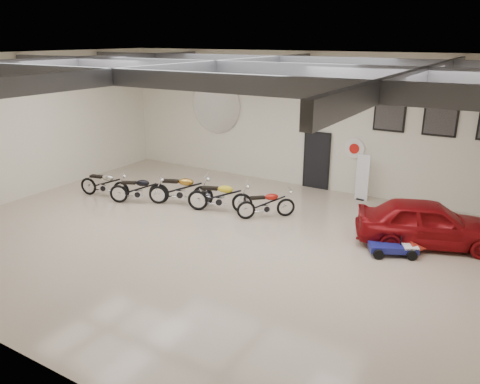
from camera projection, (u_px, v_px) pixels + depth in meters
The scene contains 18 objects.
floor at pixel (218, 240), 13.22m from camera, with size 16.00×12.00×0.01m, color tan.
ceiling at pixel (215, 57), 11.63m from camera, with size 16.00×12.00×0.01m, color gray.
back_wall at pixel (307, 121), 17.31m from camera, with size 16.00×0.02×5.00m, color beige.
left_wall at pixel (26, 126), 16.33m from camera, with size 0.02×12.00×5.00m, color beige.
ceiling_beams at pixel (215, 67), 11.71m from camera, with size 15.80×11.80×0.32m, color #5A5C62, non-canonical shape.
door at pixel (317, 161), 17.48m from camera, with size 0.92×0.08×2.10m, color black.
logo_plaque at pixel (216, 105), 19.12m from camera, with size 2.30×0.06×1.16m, color silver, non-canonical shape.
poster_left at pixel (390, 111), 15.62m from camera, with size 1.05×0.08×1.35m, color black, non-canonical shape.
poster_mid at pixel (441, 115), 14.84m from camera, with size 1.05×0.08×1.35m, color black, non-canonical shape.
oil_sign at pixel (355, 148), 16.59m from camera, with size 0.72×0.10×0.72m, color white, non-canonical shape.
banner_stand at pixel (363, 176), 16.25m from camera, with size 0.47×0.19×1.72m, color white, non-canonical shape.
motorcycle_silver at pixel (104, 183), 16.65m from camera, with size 1.97×0.61×1.03m, color silver, non-canonical shape.
motorcycle_black at pixel (138, 189), 16.01m from camera, with size 1.97×0.61×1.02m, color silver, non-canonical shape.
motorcycle_gold at pixel (181, 189), 15.85m from camera, with size 2.21×0.69×1.15m, color silver, non-canonical shape.
motorcycle_yellow at pixel (220, 196), 15.20m from camera, with size 2.13×0.66×1.11m, color silver, non-canonical shape.
motorcycle_red at pixel (266, 203), 14.73m from camera, with size 1.85×0.57×0.96m, color silver, non-canonical shape.
go_kart at pixel (398, 245), 12.25m from camera, with size 1.50×0.68×0.54m, color navy, non-canonical shape.
vintage_car at pixel (428, 223), 12.75m from camera, with size 3.80×1.53×1.29m, color maroon.
Camera 1 is at (6.76, -10.06, 5.48)m, focal length 35.00 mm.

